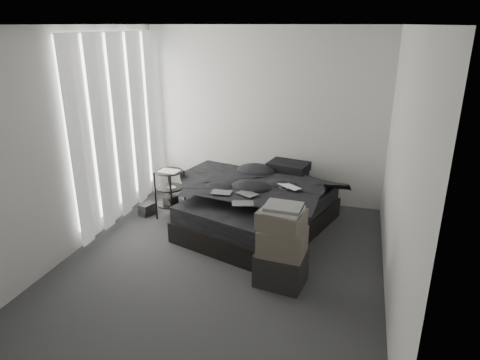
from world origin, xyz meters
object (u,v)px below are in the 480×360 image
(bed, at_px, (260,219))
(laptop, at_px, (287,182))
(side_stand, at_px, (170,195))
(box_lower, at_px, (281,268))

(bed, bearing_deg, laptop, 7.50)
(bed, bearing_deg, side_stand, -160.94)
(bed, xyz_separation_m, side_stand, (-1.29, -0.02, 0.22))
(laptop, height_order, side_stand, laptop)
(side_stand, bearing_deg, laptop, -1.47)
(laptop, bearing_deg, side_stand, -145.50)
(laptop, relative_size, side_stand, 0.45)
(laptop, distance_m, box_lower, 1.28)
(side_stand, bearing_deg, bed, 1.10)
(box_lower, bearing_deg, laptop, 97.89)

